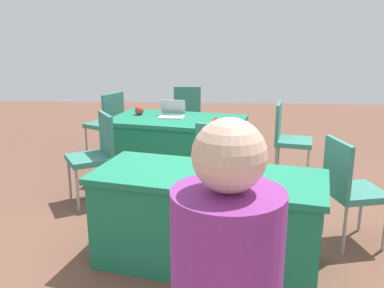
{
  "coord_description": "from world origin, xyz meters",
  "views": [
    {
      "loc": [
        -0.0,
        3.46,
        1.89
      ],
      "look_at": [
        0.18,
        -0.1,
        0.9
      ],
      "focal_mm": 40.16,
      "sensor_mm": 36.0,
      "label": 1
    }
  ],
  "objects_px": {
    "chair_near_front": "(349,185)",
    "chair_aisle": "(95,152)",
    "table_mid_left": "(207,219)",
    "table_foreground": "(178,148)",
    "yarn_ball": "(139,110)",
    "scissors_red": "(214,119)",
    "chair_by_pillar": "(107,120)",
    "chair_back_row": "(220,162)",
    "chair_tucked_right": "(187,111)",
    "laptop_silver": "(171,114)",
    "chair_tucked_left": "(288,136)"
  },
  "relations": [
    {
      "from": "chair_near_front",
      "to": "chair_aisle",
      "type": "relative_size",
      "value": 0.98
    },
    {
      "from": "table_mid_left",
      "to": "chair_aisle",
      "type": "bearing_deg",
      "value": -44.85
    },
    {
      "from": "table_foreground",
      "to": "yarn_ball",
      "type": "relative_size",
      "value": 15.8
    },
    {
      "from": "scissors_red",
      "to": "chair_by_pillar",
      "type": "bearing_deg",
      "value": -108.68
    },
    {
      "from": "chair_back_row",
      "to": "chair_tucked_right",
      "type": "bearing_deg",
      "value": 124.28
    },
    {
      "from": "chair_near_front",
      "to": "scissors_red",
      "type": "bearing_deg",
      "value": -157.87
    },
    {
      "from": "chair_aisle",
      "to": "chair_back_row",
      "type": "distance_m",
      "value": 1.38
    },
    {
      "from": "chair_near_front",
      "to": "chair_by_pillar",
      "type": "xyz_separation_m",
      "value": [
        2.73,
        -2.5,
        -0.0
      ]
    },
    {
      "from": "table_mid_left",
      "to": "scissors_red",
      "type": "xyz_separation_m",
      "value": [
        -0.05,
        -2.03,
        0.39
      ]
    },
    {
      "from": "chair_by_pillar",
      "to": "chair_back_row",
      "type": "height_order",
      "value": "chair_back_row"
    },
    {
      "from": "chair_by_pillar",
      "to": "scissors_red",
      "type": "distance_m",
      "value": 1.8
    },
    {
      "from": "laptop_silver",
      "to": "yarn_ball",
      "type": "height_order",
      "value": "laptop_silver"
    },
    {
      "from": "chair_tucked_right",
      "to": "scissors_red",
      "type": "relative_size",
      "value": 5.37
    },
    {
      "from": "table_foreground",
      "to": "scissors_red",
      "type": "xyz_separation_m",
      "value": [
        -0.46,
        0.01,
        0.39
      ]
    },
    {
      "from": "chair_by_pillar",
      "to": "yarn_ball",
      "type": "distance_m",
      "value": 0.92
    },
    {
      "from": "table_mid_left",
      "to": "chair_tucked_left",
      "type": "bearing_deg",
      "value": -115.24
    },
    {
      "from": "yarn_ball",
      "to": "scissors_red",
      "type": "height_order",
      "value": "yarn_ball"
    },
    {
      "from": "chair_near_front",
      "to": "table_mid_left",
      "type": "bearing_deg",
      "value": -85.59
    },
    {
      "from": "chair_back_row",
      "to": "scissors_red",
      "type": "distance_m",
      "value": 1.13
    },
    {
      "from": "chair_tucked_right",
      "to": "chair_back_row",
      "type": "bearing_deg",
      "value": -81.78
    },
    {
      "from": "chair_near_front",
      "to": "chair_tucked_left",
      "type": "bearing_deg",
      "value": 175.43
    },
    {
      "from": "chair_back_row",
      "to": "scissors_red",
      "type": "height_order",
      "value": "chair_back_row"
    },
    {
      "from": "table_foreground",
      "to": "chair_by_pillar",
      "type": "height_order",
      "value": "chair_by_pillar"
    },
    {
      "from": "chair_aisle",
      "to": "chair_by_pillar",
      "type": "height_order",
      "value": "chair_aisle"
    },
    {
      "from": "chair_tucked_left",
      "to": "chair_near_front",
      "type": "bearing_deg",
      "value": 21.49
    },
    {
      "from": "chair_tucked_right",
      "to": "chair_by_pillar",
      "type": "xyz_separation_m",
      "value": [
        1.13,
        0.7,
        -0.01
      ]
    },
    {
      "from": "table_foreground",
      "to": "chair_tucked_left",
      "type": "height_order",
      "value": "chair_tucked_left"
    },
    {
      "from": "chair_near_front",
      "to": "chair_back_row",
      "type": "height_order",
      "value": "chair_back_row"
    },
    {
      "from": "chair_by_pillar",
      "to": "yarn_ball",
      "type": "bearing_deg",
      "value": -107.98
    },
    {
      "from": "chair_tucked_right",
      "to": "scissors_red",
      "type": "bearing_deg",
      "value": -76.83
    },
    {
      "from": "chair_tucked_left",
      "to": "table_foreground",
      "type": "bearing_deg",
      "value": -77.34
    },
    {
      "from": "chair_near_front",
      "to": "laptop_silver",
      "type": "distance_m",
      "value": 2.46
    },
    {
      "from": "table_mid_left",
      "to": "chair_by_pillar",
      "type": "bearing_deg",
      "value": -62.37
    },
    {
      "from": "chair_tucked_left",
      "to": "chair_by_pillar",
      "type": "height_order",
      "value": "chair_tucked_left"
    },
    {
      "from": "chair_near_front",
      "to": "chair_by_pillar",
      "type": "distance_m",
      "value": 3.7
    },
    {
      "from": "chair_aisle",
      "to": "scissors_red",
      "type": "relative_size",
      "value": 5.42
    },
    {
      "from": "table_mid_left",
      "to": "yarn_ball",
      "type": "distance_m",
      "value": 2.47
    },
    {
      "from": "table_mid_left",
      "to": "chair_tucked_left",
      "type": "xyz_separation_m",
      "value": [
        -0.96,
        -2.04,
        0.18
      ]
    },
    {
      "from": "chair_near_front",
      "to": "chair_tucked_right",
      "type": "height_order",
      "value": "chair_tucked_right"
    },
    {
      "from": "table_foreground",
      "to": "scissors_red",
      "type": "distance_m",
      "value": 0.6
    },
    {
      "from": "table_foreground",
      "to": "laptop_silver",
      "type": "height_order",
      "value": "laptop_silver"
    },
    {
      "from": "laptop_silver",
      "to": "scissors_red",
      "type": "xyz_separation_m",
      "value": [
        -0.54,
        0.11,
        -0.04
      ]
    },
    {
      "from": "chair_tucked_right",
      "to": "chair_aisle",
      "type": "height_order",
      "value": "chair_aisle"
    },
    {
      "from": "yarn_ball",
      "to": "chair_tucked_left",
      "type": "bearing_deg",
      "value": 173.86
    },
    {
      "from": "yarn_ball",
      "to": "chair_tucked_right",
      "type": "bearing_deg",
      "value": -111.8
    },
    {
      "from": "table_foreground",
      "to": "chair_aisle",
      "type": "relative_size",
      "value": 1.84
    },
    {
      "from": "chair_by_pillar",
      "to": "chair_tucked_left",
      "type": "bearing_deg",
      "value": -79.38
    },
    {
      "from": "chair_tucked_left",
      "to": "yarn_ball",
      "type": "bearing_deg",
      "value": -83.5
    },
    {
      "from": "chair_by_pillar",
      "to": "chair_aisle",
      "type": "bearing_deg",
      "value": -140.97
    },
    {
      "from": "table_foreground",
      "to": "chair_near_front",
      "type": "xyz_separation_m",
      "value": [
        -1.63,
        1.65,
        0.16
      ]
    }
  ]
}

